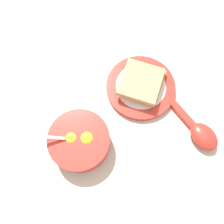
{
  "coord_description": "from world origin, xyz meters",
  "views": [
    {
      "loc": [
        -0.01,
        0.21,
        0.57
      ],
      "look_at": [
        0.04,
        0.04,
        0.02
      ],
      "focal_mm": 35.0,
      "sensor_mm": 36.0,
      "label": 1
    }
  ],
  "objects_px": {
    "toast_plate": "(141,87)",
    "egg_bowl": "(80,141)",
    "soup_spoon": "(201,133)",
    "toast_sandwich": "(142,82)"
  },
  "relations": [
    {
      "from": "toast_plate",
      "to": "soup_spoon",
      "type": "height_order",
      "value": "soup_spoon"
    },
    {
      "from": "egg_bowl",
      "to": "toast_sandwich",
      "type": "distance_m",
      "value": 0.23
    },
    {
      "from": "toast_plate",
      "to": "toast_sandwich",
      "type": "xyz_separation_m",
      "value": [
        -0.0,
        -0.0,
        0.03
      ]
    },
    {
      "from": "toast_plate",
      "to": "toast_sandwich",
      "type": "height_order",
      "value": "toast_sandwich"
    },
    {
      "from": "egg_bowl",
      "to": "soup_spoon",
      "type": "distance_m",
      "value": 0.31
    },
    {
      "from": "toast_plate",
      "to": "egg_bowl",
      "type": "bearing_deg",
      "value": 62.33
    },
    {
      "from": "egg_bowl",
      "to": "toast_sandwich",
      "type": "height_order",
      "value": "egg_bowl"
    },
    {
      "from": "soup_spoon",
      "to": "toast_sandwich",
      "type": "bearing_deg",
      "value": -24.49
    },
    {
      "from": "toast_plate",
      "to": "soup_spoon",
      "type": "xyz_separation_m",
      "value": [
        -0.18,
        0.08,
        0.01
      ]
    },
    {
      "from": "egg_bowl",
      "to": "soup_spoon",
      "type": "relative_size",
      "value": 0.97
    }
  ]
}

